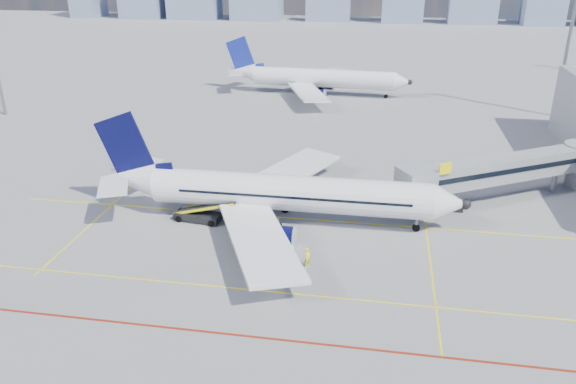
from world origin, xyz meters
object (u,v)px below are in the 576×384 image
at_px(belt_loader, 200,215).
at_px(cargo_dolly, 270,252).
at_px(main_aircraft, 275,193).
at_px(ramp_worker, 307,258).
at_px(baggage_tug, 283,249).
at_px(second_aircraft, 315,78).

bearing_deg(belt_loader, cargo_dolly, -30.99).
distance_m(cargo_dolly, belt_loader, 11.15).
bearing_deg(belt_loader, main_aircraft, 16.50).
relative_size(main_aircraft, ramp_worker, 20.27).
bearing_deg(ramp_worker, cargo_dolly, 107.96).
bearing_deg(baggage_tug, cargo_dolly, -140.19).
bearing_deg(ramp_worker, second_aircraft, 31.83).
xyz_separation_m(baggage_tug, cargo_dolly, (-0.96, -1.26, 0.29)).
distance_m(main_aircraft, baggage_tug, 7.65).
distance_m(second_aircraft, belt_loader, 58.12).
bearing_deg(belt_loader, baggage_tug, -22.90).
xyz_separation_m(main_aircraft, ramp_worker, (4.60, -8.60, -2.28)).
distance_m(second_aircraft, baggage_tug, 63.70).
bearing_deg(belt_loader, second_aircraft, 92.15).
bearing_deg(ramp_worker, main_aircraft, 53.43).
xyz_separation_m(baggage_tug, ramp_worker, (2.54, -1.71, 0.30)).
xyz_separation_m(belt_loader, ramp_worker, (12.30, -7.30, 0.22)).
relative_size(second_aircraft, cargo_dolly, 10.82).
bearing_deg(baggage_tug, second_aircraft, 81.80).
bearing_deg(ramp_worker, baggage_tug, 81.41).
bearing_deg(second_aircraft, ramp_worker, -80.07).
height_order(belt_loader, ramp_worker, belt_loader).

